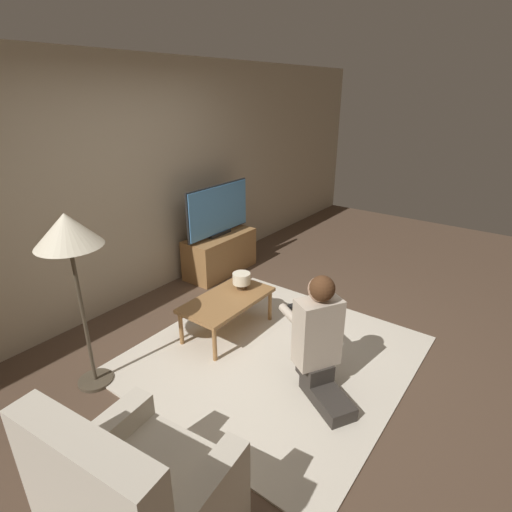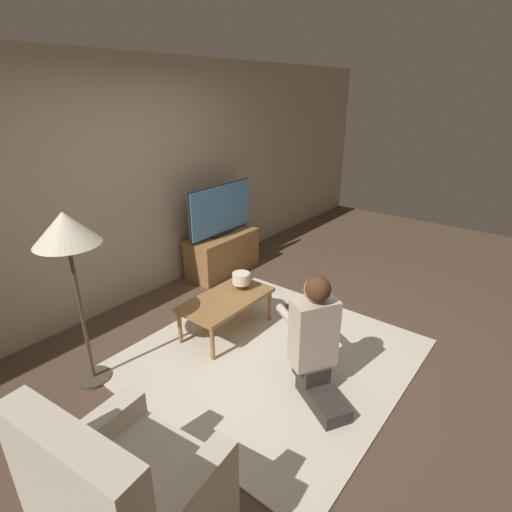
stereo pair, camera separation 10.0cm
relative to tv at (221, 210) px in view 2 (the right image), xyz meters
name	(u,v)px [view 2 (the right image)]	position (x,y,z in m)	size (l,w,h in m)	color
ground_plane	(271,356)	(-1.09, -1.60, -0.85)	(10.00, 10.00, 0.00)	brown
wall_back	(127,186)	(-1.09, 0.33, 0.45)	(10.00, 0.06, 2.60)	tan
rug	(271,356)	(-1.09, -1.60, -0.84)	(2.34, 2.24, 0.02)	beige
tv_stand	(223,253)	(0.00, 0.00, -0.59)	(1.00, 0.43, 0.52)	olive
tv	(221,210)	(0.00, 0.00, 0.00)	(1.08, 0.08, 0.65)	black
coffee_table	(226,301)	(-1.04, -1.02, -0.50)	(0.93, 0.50, 0.39)	olive
floor_lamp	(67,237)	(-2.26, -0.61, 0.43)	(0.48, 0.48, 1.46)	#4C4233
armchair	(129,502)	(-2.85, -1.99, -0.52)	(0.79, 0.88, 0.99)	beige
person_kneeling	(315,339)	(-1.26, -2.12, -0.35)	(0.64, 0.85, 1.00)	#332D28
table_lamp	(241,279)	(-0.80, -1.00, -0.36)	(0.18, 0.18, 0.17)	#4C3823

